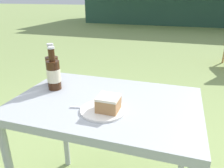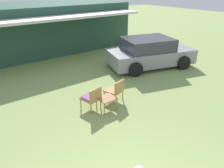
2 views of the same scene
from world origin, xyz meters
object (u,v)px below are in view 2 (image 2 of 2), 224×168
Objects in this scene: wicker_chair_plain at (116,90)px; garden_side_table at (107,99)px; wicker_chair_cushioned at (92,97)px; parked_car at (149,53)px.

wicker_chair_plain is 1.43× the size of garden_side_table.
garden_side_table is at bearing 129.87° from wicker_chair_cushioned.
wicker_chair_plain reaches higher than garden_side_table.
wicker_chair_plain is 0.62m from garden_side_table.
wicker_chair_cushioned is 0.47m from garden_side_table.
wicker_chair_cushioned is (-4.35, -1.76, -0.24)m from parked_car.
parked_car is 8.03× the size of garden_side_table.
wicker_chair_cushioned is 1.43× the size of garden_side_table.
parked_car is 5.60× the size of wicker_chair_plain.
parked_car is 3.87m from wicker_chair_plain.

